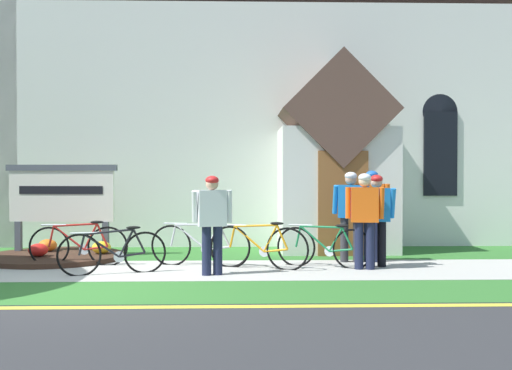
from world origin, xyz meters
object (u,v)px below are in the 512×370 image
Objects in this scene: bicycle_white at (201,245)px; cyclist_in_green_jersey at (212,218)px; cyclist_in_yellow_jersey at (351,209)px; cyclist_in_red_jersey at (365,214)px; bicycle_red at (113,252)px; bicycle_yellow at (259,247)px; cyclist_in_orange_jersey at (372,208)px; cyclist_in_white_jersey at (376,214)px; bicycle_orange at (79,245)px; bicycle_silver at (324,246)px; church_sign at (62,196)px.

bicycle_white is 1.19m from cyclist_in_green_jersey.
cyclist_in_yellow_jersey is 1.02× the size of cyclist_in_red_jersey.
cyclist_in_green_jersey is (1.61, -0.17, 0.57)m from bicycle_red.
cyclist_in_green_jersey is at bearing -138.97° from bicycle_yellow.
cyclist_in_green_jersey is (-2.57, -0.52, -0.03)m from cyclist_in_red_jersey.
bicycle_white is 2.83m from cyclist_in_yellow_jersey.
bicycle_yellow is at bearing -157.24° from cyclist_in_yellow_jersey.
bicycle_red is 0.99× the size of cyclist_in_orange_jersey.
cyclist_in_white_jersey is (3.08, -0.23, 0.56)m from bicycle_white.
cyclist_in_yellow_jersey is (4.91, 0.27, 0.61)m from bicycle_orange.
cyclist_in_yellow_jersey is (2.74, 0.37, 0.60)m from bicycle_white.
cyclist_in_green_jersey reaches higher than bicycle_yellow.
cyclist_in_green_jersey is (2.41, -1.12, 0.56)m from bicycle_orange.
bicycle_white is 1.09× the size of cyclist_in_red_jersey.
bicycle_yellow reaches higher than bicycle_red.
bicycle_silver is at bearing 23.00° from cyclist_in_green_jersey.
bicycle_red is at bearing 174.09° from cyclist_in_green_jersey.
cyclist_in_white_jersey reaches higher than bicycle_orange.
cyclist_in_yellow_jersey is at bearing 45.36° from bicycle_silver.
cyclist_in_green_jersey is (-1.92, -0.82, 0.56)m from bicycle_silver.
bicycle_yellow is 1.16m from cyclist_in_green_jersey.
bicycle_red is 4.33m from cyclist_in_yellow_jersey.
church_sign is 1.25× the size of bicycle_white.
church_sign reaches higher than cyclist_in_yellow_jersey.
bicycle_yellow is 1.01× the size of cyclist_in_yellow_jersey.
church_sign is 1.32× the size of bicycle_yellow.
cyclist_in_orange_jersey is (0.40, 0.03, 0.02)m from cyclist_in_yellow_jersey.
bicycle_silver is (5.03, -1.67, -0.84)m from church_sign.
cyclist_in_orange_jersey is (2.12, 0.75, 0.61)m from bicycle_yellow.
cyclist_in_red_jersey is (4.19, 0.36, 0.60)m from bicycle_red.
church_sign reaches higher than cyclist_in_green_jersey.
church_sign is 1.39× the size of bicycle_silver.
bicycle_yellow is 1.96m from cyclist_in_yellow_jersey.
church_sign is at bearing 161.63° from bicycle_silver.
cyclist_in_yellow_jersey is 0.99× the size of cyclist_in_orange_jersey.
bicycle_orange reaches higher than bicycle_white.
cyclist_in_orange_jersey is at bearing 7.20° from bicycle_white.
church_sign is 5.36m from bicycle_silver.
bicycle_red is 4.24m from cyclist_in_red_jersey.
cyclist_in_red_jersey is at bearing -24.29° from bicycle_silver.
cyclist_in_red_jersey is at bearing -133.55° from cyclist_in_white_jersey.
bicycle_white is 2.17m from bicycle_orange.
bicycle_orange is at bearing 176.49° from cyclist_in_white_jersey.
cyclist_in_yellow_jersey reaches higher than bicycle_red.
bicycle_red is (1.49, -2.32, -0.84)m from church_sign.
cyclist_in_yellow_jersey is at bearing 22.76° from bicycle_yellow.
cyclist_in_orange_jersey is (4.51, 1.26, 0.64)m from bicycle_red.
cyclist_in_green_jersey is (-2.50, -1.40, -0.05)m from cyclist_in_yellow_jersey.
cyclist_in_green_jersey is (3.10, -2.49, -0.27)m from church_sign.
bicycle_silver is at bearing -4.05° from bicycle_orange.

